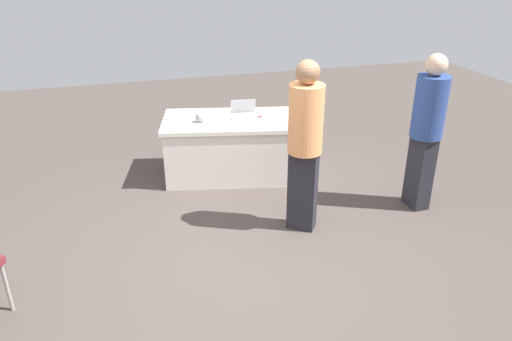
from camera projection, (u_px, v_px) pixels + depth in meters
The scene contains 7 objects.
ground_plane at pixel (248, 271), 4.46m from camera, with size 14.40×14.40×0.00m, color #4C423D.
table_foreground at pixel (232, 147), 6.20m from camera, with size 1.84×1.27×0.75m.
person_presenter at pixel (305, 139), 4.76m from camera, with size 0.48×0.48×1.77m.
person_attendee_standing at pixel (427, 125), 5.19m from camera, with size 0.35×0.35×1.73m.
laptop_silver at pixel (244, 114), 6.09m from camera, with size 0.36×0.34×0.21m.
yarn_ball at pixel (200, 117), 5.91m from camera, with size 0.12×0.12×0.12m, color gray.
scissors_red at pixel (257, 118), 6.07m from camera, with size 0.18×0.04×0.01m, color red.
Camera 1 is at (0.96, 3.52, 2.73)m, focal length 34.21 mm.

